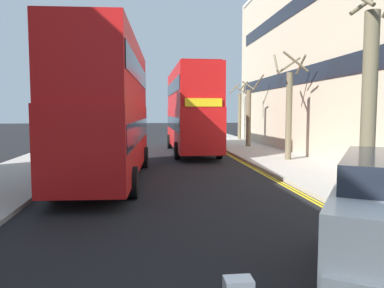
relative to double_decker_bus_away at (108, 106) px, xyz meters
The scene contains 11 objects.
sidewalk_right 9.50m from the double_decker_bus_away, ahead, with size 4.00×80.00×0.14m, color #ADA89E.
sidewalk_left 5.12m from the double_decker_bus_away, 164.84° to the left, with size 4.00×80.00×0.14m, color #ADA89E.
kerb_line_outer 7.55m from the double_decker_bus_away, ahead, with size 0.10×56.00×0.01m, color yellow.
kerb_line_inner 7.41m from the double_decker_bus_away, ahead, with size 0.10×56.00×0.01m, color yellow.
double_decker_bus_away is the anchor object (origin of this frame).
double_decker_bus_oncoming 10.66m from the double_decker_bus_away, 65.23° to the left, with size 2.88×10.83×5.64m.
street_tree_near 10.41m from the double_decker_bus_away, 26.15° to the left, with size 1.76×1.75×5.91m.
street_tree_mid 9.64m from the double_decker_bus_away, 37.57° to the right, with size 1.45×1.51×6.41m.
street_tree_far 22.50m from the double_decker_bus_away, 62.72° to the left, with size 1.56×1.65×5.40m.
street_tree_distant 15.82m from the double_decker_bus_away, 54.05° to the left, with size 1.78×1.65×5.45m.
townhouse_terrace_right 18.15m from the double_decker_bus_away, 26.33° to the left, with size 10.08×28.00×13.15m.
Camera 1 is at (-0.86, -0.76, 2.83)m, focal length 35.41 mm.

